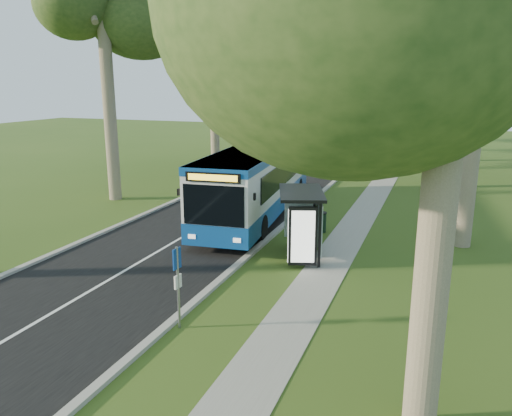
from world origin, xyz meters
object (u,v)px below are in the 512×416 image
Objects in this scene: bus_stop_sign at (178,277)px; bus_shelter at (302,214)px; bus at (258,181)px; car_white at (233,159)px; car_silver at (258,147)px; litter_bin at (321,222)px.

bus_stop_sign is 0.70× the size of bus_shelter.
bus is at bearing 107.03° from bus_stop_sign.
car_white is at bearing 112.80° from bus.
car_silver is at bearing 94.89° from bus_shelter.
bus_stop_sign is 10.07m from litter_bin.
bus_shelter is 3.92m from litter_bin.
bus reaches higher than car_white.
bus_stop_sign is 0.53× the size of car_silver.
bus_shelter reaches higher than car_silver.
bus_stop_sign reaches higher than car_silver.
bus is 14.29× the size of litter_bin.
bus_stop_sign is at bearing -63.67° from car_silver.
bus reaches higher than bus_shelter.
car_silver is at bearing 113.45° from bus_stop_sign.
litter_bin is 17.64m from car_white.
car_white is at bearing 116.89° from bus_stop_sign.
bus reaches higher than litter_bin.
bus_shelter is at bearing -60.95° from bus.
car_white is (-10.46, 18.00, -1.08)m from bus_shelter.
car_silver is at bearing 107.36° from car_white.
car_silver is (-7.19, 19.48, -1.03)m from bus.
litter_bin is at bearing -40.49° from car_white.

